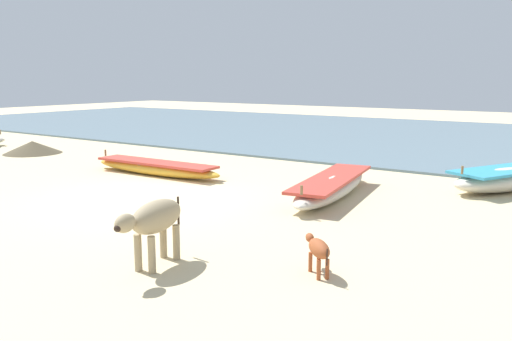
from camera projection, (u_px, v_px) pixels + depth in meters
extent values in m
plane|color=beige|center=(146.00, 199.00, 12.79)|extent=(80.00, 80.00, 0.00)
cube|color=slate|center=(393.00, 135.00, 26.70)|extent=(60.00, 20.00, 0.08)
ellipsoid|color=beige|center=(332.00, 187.00, 13.06)|extent=(1.75, 4.86, 0.49)
cube|color=#CC3F33|center=(332.00, 179.00, 13.03)|extent=(1.64, 4.29, 0.07)
cube|color=olive|center=(328.00, 184.00, 12.72)|extent=(0.86, 0.26, 0.04)
cylinder|color=olive|center=(302.00, 190.00, 11.05)|extent=(0.06, 0.06, 0.20)
ellipsoid|color=beige|center=(505.00, 179.00, 13.75)|extent=(2.71, 3.75, 0.58)
cube|color=#3399BF|center=(506.00, 170.00, 13.70)|extent=(2.49, 3.35, 0.07)
cube|color=olive|center=(499.00, 174.00, 13.59)|extent=(0.96, 0.57, 0.04)
cylinder|color=olive|center=(462.00, 170.00, 12.90)|extent=(0.06, 0.06, 0.20)
ellipsoid|color=gold|center=(156.00, 168.00, 15.98)|extent=(4.84, 0.93, 0.40)
cube|color=#CC3F33|center=(156.00, 163.00, 15.95)|extent=(4.26, 0.90, 0.07)
cube|color=olive|center=(147.00, 164.00, 16.15)|extent=(0.13, 0.71, 0.04)
cylinder|color=olive|center=(105.00, 153.00, 17.12)|extent=(0.06, 0.06, 0.20)
cylinder|color=olive|center=(0.00, 132.00, 22.72)|extent=(0.06, 0.06, 0.20)
ellipsoid|color=tan|center=(157.00, 216.00, 8.18)|extent=(0.65, 1.22, 0.50)
ellipsoid|color=tan|center=(125.00, 223.00, 7.48)|extent=(0.29, 0.41, 0.27)
sphere|color=#2D2119|center=(117.00, 228.00, 7.33)|extent=(0.12, 0.12, 0.11)
cylinder|color=tan|center=(152.00, 255.00, 7.91)|extent=(0.12, 0.12, 0.58)
cylinder|color=tan|center=(138.00, 253.00, 8.02)|extent=(0.12, 0.12, 0.58)
cylinder|color=tan|center=(176.00, 242.00, 8.52)|extent=(0.12, 0.12, 0.58)
cylinder|color=tan|center=(163.00, 240.00, 8.62)|extent=(0.12, 0.12, 0.58)
cylinder|color=#2D2119|center=(178.00, 211.00, 8.74)|extent=(0.04, 0.04, 0.47)
ellipsoid|color=#9E4C28|center=(319.00, 248.00, 7.81)|extent=(0.62, 0.59, 0.27)
ellipsoid|color=#9E4C28|center=(310.00, 238.00, 8.19)|extent=(0.23, 0.22, 0.14)
sphere|color=#2D2119|center=(308.00, 237.00, 8.28)|extent=(0.08, 0.08, 0.06)
cylinder|color=#9E4C28|center=(310.00, 262.00, 8.01)|extent=(0.06, 0.06, 0.30)
cylinder|color=#9E4C28|center=(319.00, 261.00, 8.04)|extent=(0.06, 0.06, 0.30)
cylinder|color=#9E4C28|center=(319.00, 270.00, 7.67)|extent=(0.06, 0.06, 0.30)
cylinder|color=#9E4C28|center=(327.00, 269.00, 7.70)|extent=(0.06, 0.06, 0.30)
cylinder|color=#2D2119|center=(327.00, 257.00, 7.51)|extent=(0.02, 0.02, 0.25)
cone|color=brown|center=(33.00, 147.00, 20.48)|extent=(2.99, 2.99, 0.48)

